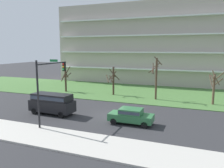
# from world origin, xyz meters

# --- Properties ---
(ground) EXTENTS (160.00, 160.00, 0.00)m
(ground) POSITION_xyz_m (0.00, 0.00, 0.00)
(ground) COLOR #2D2D30
(sidewalk_curb_near) EXTENTS (80.00, 4.00, 0.15)m
(sidewalk_curb_near) POSITION_xyz_m (0.00, -8.00, 0.07)
(sidewalk_curb_near) COLOR #BCB7AD
(sidewalk_curb_near) RESTS_ON ground
(grass_lawn_strip) EXTENTS (80.00, 16.00, 0.08)m
(grass_lawn_strip) POSITION_xyz_m (0.00, 14.00, 0.04)
(grass_lawn_strip) COLOR #477238
(grass_lawn_strip) RESTS_ON ground
(apartment_building) EXTENTS (43.36, 13.20, 16.67)m
(apartment_building) POSITION_xyz_m (0.00, 28.13, 8.34)
(apartment_building) COLOR #B2A899
(apartment_building) RESTS_ON ground
(tree_far_left) EXTENTS (1.51, 1.25, 4.41)m
(tree_far_left) POSITION_xyz_m (-12.68, 10.14, 2.20)
(tree_far_left) COLOR #423023
(tree_far_left) RESTS_ON ground
(tree_left) EXTENTS (2.34, 2.33, 4.56)m
(tree_left) POSITION_xyz_m (-4.07, 10.45, 2.49)
(tree_left) COLOR #423023
(tree_left) RESTS_ON ground
(tree_center) EXTENTS (2.05, 2.06, 6.34)m
(tree_center) POSITION_xyz_m (2.89, 9.67, 3.40)
(tree_center) COLOR #4C3828
(tree_center) RESTS_ON ground
(tree_right) EXTENTS (1.92, 1.92, 4.64)m
(tree_right) POSITION_xyz_m (10.65, 9.41, 2.49)
(tree_right) COLOR brown
(tree_right) RESTS_ON ground
(van_black_near_left) EXTENTS (5.25, 2.14, 2.36)m
(van_black_near_left) POSITION_xyz_m (-6.68, -2.00, 1.40)
(van_black_near_left) COLOR black
(van_black_near_left) RESTS_ON ground
(sedan_green_center_left) EXTENTS (4.42, 1.86, 1.57)m
(sedan_green_center_left) POSITION_xyz_m (2.69, -2.00, 0.87)
(sedan_green_center_left) COLOR #2D6B3D
(sedan_green_center_left) RESTS_ON ground
(traffic_signal_mast) EXTENTS (0.90, 4.75, 6.39)m
(traffic_signal_mast) POSITION_xyz_m (-4.75, -5.04, 4.34)
(traffic_signal_mast) COLOR black
(traffic_signal_mast) RESTS_ON ground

